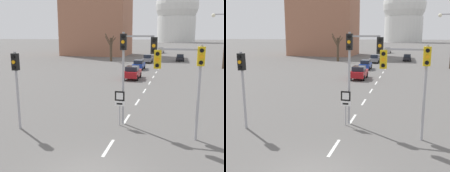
# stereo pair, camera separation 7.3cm
# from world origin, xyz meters

# --- Properties ---
(lane_stripe_0) EXTENTS (0.16, 2.00, 0.01)m
(lane_stripe_0) POSITION_xyz_m (0.00, 2.94, 0.00)
(lane_stripe_0) COLOR silver
(lane_stripe_0) RESTS_ON ground_plane
(lane_stripe_1) EXTENTS (0.16, 2.00, 0.01)m
(lane_stripe_1) POSITION_xyz_m (0.00, 7.44, 0.00)
(lane_stripe_1) COLOR silver
(lane_stripe_1) RESTS_ON ground_plane
(lane_stripe_2) EXTENTS (0.16, 2.00, 0.01)m
(lane_stripe_2) POSITION_xyz_m (0.00, 11.94, 0.00)
(lane_stripe_2) COLOR silver
(lane_stripe_2) RESTS_ON ground_plane
(lane_stripe_3) EXTENTS (0.16, 2.00, 0.01)m
(lane_stripe_3) POSITION_xyz_m (0.00, 16.44, 0.00)
(lane_stripe_3) COLOR silver
(lane_stripe_3) RESTS_ON ground_plane
(lane_stripe_4) EXTENTS (0.16, 2.00, 0.01)m
(lane_stripe_4) POSITION_xyz_m (0.00, 20.94, 0.00)
(lane_stripe_4) COLOR silver
(lane_stripe_4) RESTS_ON ground_plane
(lane_stripe_5) EXTENTS (0.16, 2.00, 0.01)m
(lane_stripe_5) POSITION_xyz_m (0.00, 25.44, 0.00)
(lane_stripe_5) COLOR silver
(lane_stripe_5) RESTS_ON ground_plane
(lane_stripe_6) EXTENTS (0.16, 2.00, 0.01)m
(lane_stripe_6) POSITION_xyz_m (0.00, 29.94, 0.00)
(lane_stripe_6) COLOR silver
(lane_stripe_6) RESTS_ON ground_plane
(lane_stripe_7) EXTENTS (0.16, 2.00, 0.01)m
(lane_stripe_7) POSITION_xyz_m (0.00, 34.44, 0.00)
(lane_stripe_7) COLOR silver
(lane_stripe_7) RESTS_ON ground_plane
(traffic_signal_centre_tall) EXTENTS (2.16, 0.34, 5.67)m
(traffic_signal_centre_tall) POSITION_xyz_m (0.54, 6.54, 4.30)
(traffic_signal_centre_tall) COLOR #9E9EA3
(traffic_signal_centre_tall) RESTS_ON ground_plane
(traffic_signal_near_left) EXTENTS (0.36, 0.34, 4.57)m
(traffic_signal_near_left) POSITION_xyz_m (-5.83, 4.14, 3.20)
(traffic_signal_near_left) COLOR #9E9EA3
(traffic_signal_near_left) RESTS_ON ground_plane
(traffic_signal_near_right) EXTENTS (2.50, 0.34, 5.02)m
(traffic_signal_near_right) POSITION_xyz_m (3.47, 5.04, 3.82)
(traffic_signal_near_right) COLOR #9E9EA3
(traffic_signal_near_right) RESTS_ON ground_plane
(route_sign_post) EXTENTS (0.60, 0.08, 2.21)m
(route_sign_post) POSITION_xyz_m (-0.19, 6.17, 1.49)
(route_sign_post) COLOR #9E9EA3
(route_sign_post) RESTS_ON ground_plane
(sedan_near_left) EXTENTS (1.73, 4.14, 1.54)m
(sedan_near_left) POSITION_xyz_m (3.53, 49.10, 0.78)
(sedan_near_left) COLOR black
(sedan_near_left) RESTS_ON ground_plane
(sedan_near_right) EXTENTS (1.79, 3.98, 1.72)m
(sedan_near_right) POSITION_xyz_m (-2.92, 43.44, 0.86)
(sedan_near_right) COLOR slate
(sedan_near_right) RESTS_ON ground_plane
(sedan_mid_centre) EXTENTS (1.75, 3.84, 1.56)m
(sedan_mid_centre) POSITION_xyz_m (-3.14, 32.85, 0.79)
(sedan_mid_centre) COLOR navy
(sedan_mid_centre) RESTS_ON ground_plane
(sedan_far_left) EXTENTS (1.95, 3.88, 1.75)m
(sedan_far_left) POSITION_xyz_m (-2.48, 75.08, 0.89)
(sedan_far_left) COLOR #B7B7BC
(sedan_far_left) RESTS_ON ground_plane
(sedan_far_right) EXTENTS (1.86, 4.14, 1.64)m
(sedan_far_right) POSITION_xyz_m (-2.49, 23.29, 0.84)
(sedan_far_right) COLOR maroon
(sedan_far_right) RESTS_ON ground_plane
(bare_tree_left_near) EXTENTS (2.58, 1.72, 6.00)m
(bare_tree_left_near) POSITION_xyz_m (-11.04, 44.32, 2.91)
(bare_tree_left_near) COLOR #473828
(bare_tree_left_near) RESTS_ON ground_plane
(capitol_dome) EXTENTS (36.05, 36.05, 50.93)m
(capitol_dome) POSITION_xyz_m (0.00, 221.05, 24.81)
(capitol_dome) COLOR silver
(capitol_dome) RESTS_ON ground_plane
(apartment_block_left) EXTENTS (18.00, 14.00, 23.30)m
(apartment_block_left) POSITION_xyz_m (-19.93, 62.47, 11.65)
(apartment_block_left) COLOR #9E664C
(apartment_block_left) RESTS_ON ground_plane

